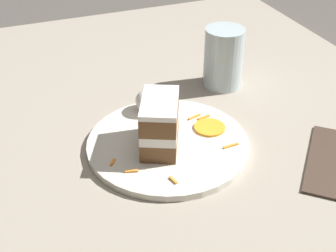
% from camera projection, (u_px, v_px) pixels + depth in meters
% --- Properties ---
extents(ground_plane, '(6.00, 6.00, 0.00)m').
position_uv_depth(ground_plane, '(178.00, 145.00, 0.83)').
color(ground_plane, '#4C4742').
rests_on(ground_plane, ground).
extents(dining_table, '(1.14, 0.94, 0.04)m').
position_uv_depth(dining_table, '(178.00, 136.00, 0.82)').
color(dining_table, gray).
rests_on(dining_table, ground).
extents(plate, '(0.26, 0.26, 0.01)m').
position_uv_depth(plate, '(168.00, 144.00, 0.76)').
color(plate, silver).
rests_on(plate, dining_table).
extents(cake_slice, '(0.11, 0.09, 0.08)m').
position_uv_depth(cake_slice, '(160.00, 123.00, 0.72)').
color(cake_slice, brown).
rests_on(cake_slice, plate).
extents(cream_dollop, '(0.05, 0.04, 0.04)m').
position_uv_depth(cream_dollop, '(148.00, 101.00, 0.82)').
color(cream_dollop, white).
rests_on(cream_dollop, plate).
extents(orange_garnish, '(0.05, 0.05, 0.00)m').
position_uv_depth(orange_garnish, '(210.00, 127.00, 0.78)').
color(orange_garnish, orange).
rests_on(orange_garnish, plate).
extents(carrot_shreds_scatter, '(0.17, 0.21, 0.00)m').
position_uv_depth(carrot_shreds_scatter, '(181.00, 141.00, 0.75)').
color(carrot_shreds_scatter, orange).
rests_on(carrot_shreds_scatter, plate).
extents(drinking_glass, '(0.08, 0.08, 0.12)m').
position_uv_depth(drinking_glass, '(223.00, 62.00, 0.90)').
color(drinking_glass, silver).
rests_on(drinking_glass, dining_table).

